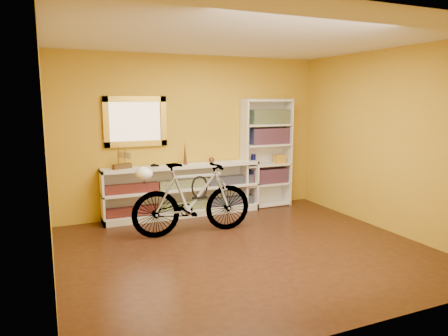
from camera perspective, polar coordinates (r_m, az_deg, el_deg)
name	(u,v)px	position (r m, az deg, el deg)	size (l,w,h in m)	color
floor	(246,250)	(5.36, 3.03, -11.28)	(4.50, 4.00, 0.01)	black
ceiling	(248,37)	(5.06, 3.30, 17.56)	(4.50, 4.00, 0.01)	silver
back_wall	(193,135)	(6.89, -4.33, 4.51)	(4.50, 0.01, 2.60)	#B98C1B
left_wall	(46,159)	(4.52, -23.36, 1.18)	(0.01, 4.00, 2.60)	#B98C1B
right_wall	(388,141)	(6.38, 21.65, 3.48)	(0.01, 4.00, 2.60)	#B98C1B
gilt_mirror	(135,122)	(6.58, -12.12, 6.28)	(0.98, 0.06, 0.78)	olive
wall_socket	(242,193)	(7.37, 2.46, -3.41)	(0.09, 0.01, 0.09)	silver
console_unit	(184,190)	(6.77, -5.58, -3.09)	(2.60, 0.35, 0.85)	silver
cd_row_lower	(184,206)	(6.81, -5.50, -5.22)	(2.50, 0.13, 0.14)	black
cd_row_upper	(184,184)	(6.73, -5.55, -2.21)	(2.50, 0.13, 0.14)	navy
model_ship	(122,157)	(6.44, -13.94, 1.45)	(0.29, 0.11, 0.35)	#3C2610
toy_car	(155,166)	(6.57, -9.53, 0.21)	(0.00, 0.00, 0.00)	black
bronze_ornament	(185,153)	(6.67, -5.40, 2.06)	(0.06, 0.06, 0.37)	#55331D
decorative_orb	(212,160)	(6.85, -1.73, 1.11)	(0.10, 0.10, 0.10)	#55331D
bookcase	(266,153)	(7.31, 5.86, 2.01)	(0.90, 0.30, 1.90)	silver
book_row_a	(268,176)	(7.40, 6.15, -1.08)	(0.70, 0.22, 0.26)	maroon
book_row_b	(269,136)	(7.30, 6.25, 4.41)	(0.70, 0.22, 0.28)	maroon
book_row_c	(269,117)	(7.28, 6.29, 7.03)	(0.70, 0.22, 0.25)	navy
travel_mug	(253,159)	(7.18, 4.07, 1.18)	(0.09, 0.09, 0.19)	navy
red_tin	(256,119)	(7.19, 4.43, 6.80)	(0.15, 0.15, 0.19)	maroon
yellow_bag	(280,159)	(7.41, 7.69, 1.23)	(0.20, 0.13, 0.15)	gold
bicycle	(193,198)	(5.83, -4.34, -4.19)	(1.76, 0.45, 1.03)	silver
helmet	(144,174)	(5.60, -11.00, -0.80)	(0.24, 0.22, 0.18)	white
u_lock	(200,187)	(5.83, -3.38, -2.63)	(0.25, 0.25, 0.03)	black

